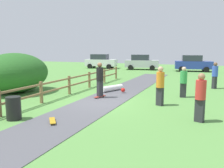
% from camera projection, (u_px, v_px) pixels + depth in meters
% --- Properties ---
extents(ground_plane, '(60.00, 60.00, 0.00)m').
position_uv_depth(ground_plane, '(100.00, 102.00, 12.05)').
color(ground_plane, '#568E42').
extents(asphalt_path, '(2.40, 28.00, 0.02)m').
position_uv_depth(asphalt_path, '(100.00, 102.00, 12.05)').
color(asphalt_path, '#515156').
rests_on(asphalt_path, ground_plane).
extents(wooden_fence, '(0.12, 18.12, 1.10)m').
position_uv_depth(wooden_fence, '(56.00, 86.00, 12.92)').
color(wooden_fence, olive).
rests_on(wooden_fence, ground_plane).
extents(bush_large, '(3.69, 4.42, 2.44)m').
position_uv_depth(bush_large, '(15.00, 73.00, 14.63)').
color(bush_large, '#286023').
rests_on(bush_large, ground_plane).
extents(trash_bin, '(0.56, 0.56, 0.90)m').
position_uv_depth(trash_bin, '(14.00, 108.00, 9.07)').
color(trash_bin, black).
rests_on(trash_bin, ground_plane).
extents(skater_riding, '(0.48, 0.82, 1.94)m').
position_uv_depth(skater_riding, '(100.00, 78.00, 12.93)').
color(skater_riding, '#B23326').
rests_on(skater_riding, asphalt_path).
extents(skater_fallen, '(1.52, 1.69, 0.36)m').
position_uv_depth(skater_fallen, '(113.00, 88.00, 15.08)').
color(skater_fallen, white).
rests_on(skater_fallen, asphalt_path).
extents(skateboard_loose, '(0.66, 0.75, 0.08)m').
position_uv_depth(skateboard_loose, '(52.00, 121.00, 8.71)').
color(skateboard_loose, '#BF8C19').
rests_on(skateboard_loose, asphalt_path).
extents(bystander_red, '(0.49, 0.49, 1.83)m').
position_uv_depth(bystander_red, '(200.00, 95.00, 8.71)').
color(bystander_red, '#2D2D33').
rests_on(bystander_red, ground_plane).
extents(bystander_orange, '(0.50, 0.50, 1.88)m').
position_uv_depth(bystander_orange, '(160.00, 84.00, 11.23)').
color(bystander_orange, '#2D2D33').
rests_on(bystander_orange, ground_plane).
extents(bystander_green, '(0.45, 0.45, 1.72)m').
position_uv_depth(bystander_green, '(183.00, 81.00, 13.12)').
color(bystander_green, '#2D2D33').
rests_on(bystander_green, ground_plane).
extents(bystander_blue, '(0.52, 0.52, 1.79)m').
position_uv_depth(bystander_blue, '(215.00, 74.00, 15.99)').
color(bystander_blue, '#2D2D33').
rests_on(bystander_blue, ground_plane).
extents(parked_car_blue, '(4.43, 2.54, 1.92)m').
position_uv_depth(parked_car_blue, '(193.00, 63.00, 27.95)').
color(parked_car_blue, '#283D99').
rests_on(parked_car_blue, ground_plane).
extents(parked_car_silver, '(4.43, 2.56, 1.92)m').
position_uv_depth(parked_car_silver, '(142.00, 62.00, 30.29)').
color(parked_car_silver, '#B7B7BC').
rests_on(parked_car_silver, ground_plane).
extents(parked_car_white, '(4.37, 2.39, 1.92)m').
position_uv_depth(parked_car_white, '(101.00, 61.00, 32.45)').
color(parked_car_white, silver).
rests_on(parked_car_white, ground_plane).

